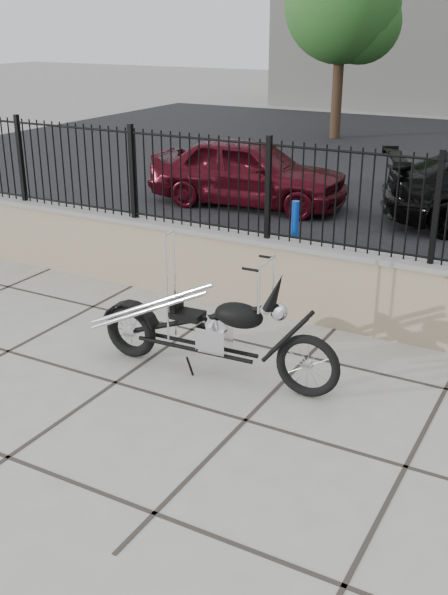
% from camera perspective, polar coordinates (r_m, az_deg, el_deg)
% --- Properties ---
extents(ground_plane, '(90.00, 90.00, 0.00)m').
position_cam_1_polar(ground_plane, '(6.56, 1.77, -10.04)').
color(ground_plane, '#99968E').
rests_on(ground_plane, ground).
extents(retaining_wall, '(14.00, 0.36, 0.96)m').
position_cam_1_polar(retaining_wall, '(8.43, 9.61, 0.77)').
color(retaining_wall, gray).
rests_on(retaining_wall, ground_plane).
extents(iron_fence, '(14.00, 0.08, 1.20)m').
position_cam_1_polar(iron_fence, '(8.11, 10.08, 7.91)').
color(iron_fence, black).
rests_on(iron_fence, retaining_wall).
extents(chopper_motorcycle, '(2.56, 0.58, 1.52)m').
position_cam_1_polar(chopper_motorcycle, '(7.03, -1.18, -0.79)').
color(chopper_motorcycle, black).
rests_on(chopper_motorcycle, ground_plane).
extents(car_red, '(4.08, 1.95, 1.35)m').
position_cam_1_polar(car_red, '(13.99, 2.04, 10.26)').
color(car_red, '#480A15').
rests_on(car_red, parking_lot).
extents(bollard_a, '(0.13, 0.13, 0.96)m').
position_cam_1_polar(bollard_a, '(10.63, 5.81, 5.36)').
color(bollard_a, '#0D39C7').
rests_on(bollard_a, ground_plane).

